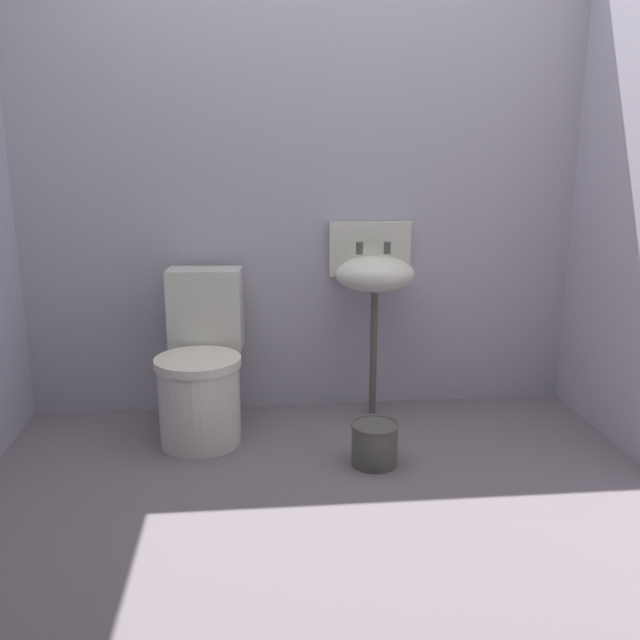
{
  "coord_description": "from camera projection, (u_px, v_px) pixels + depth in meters",
  "views": [
    {
      "loc": [
        -0.25,
        -2.32,
        1.38
      ],
      "look_at": [
        0.0,
        0.29,
        0.7
      ],
      "focal_mm": 38.61,
      "sensor_mm": 36.0,
      "label": 1
    }
  ],
  "objects": [
    {
      "name": "ground_plane",
      "position": [
        327.0,
        527.0,
        2.62
      ],
      "size": [
        3.23,
        2.75,
        0.08
      ],
      "primitive_type": "cube",
      "color": "slate"
    },
    {
      "name": "wall_back",
      "position": [
        303.0,
        176.0,
        3.48
      ],
      "size": [
        3.23,
        0.1,
        2.43
      ],
      "primitive_type": "cube",
      "color": "#B0AAB8",
      "rests_on": "ground"
    },
    {
      "name": "sink",
      "position": [
        374.0,
        272.0,
        3.42
      ],
      "size": [
        0.42,
        0.35,
        0.99
      ],
      "color": "#54534A",
      "rests_on": "ground"
    },
    {
      "name": "bucket",
      "position": [
        375.0,
        442.0,
        3.02
      ],
      "size": [
        0.22,
        0.22,
        0.2
      ],
      "color": "#54534A",
      "rests_on": "ground"
    },
    {
      "name": "toilet_near_wall",
      "position": [
        201.0,
        372.0,
        3.27
      ],
      "size": [
        0.43,
        0.62,
        0.78
      ],
      "rotation": [
        0.0,
        0.0,
        3.06
      ],
      "color": "silver",
      "rests_on": "ground"
    }
  ]
}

